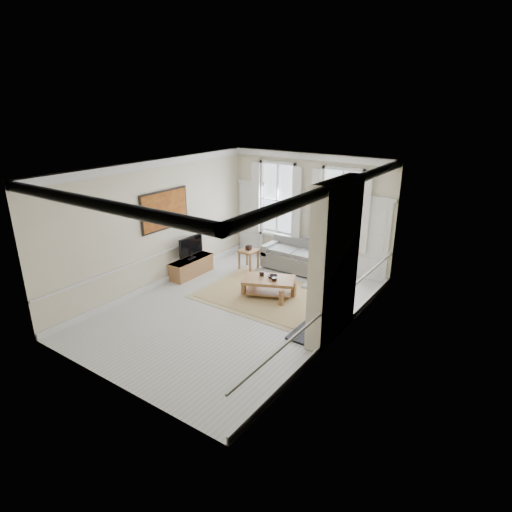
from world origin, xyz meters
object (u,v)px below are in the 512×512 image
Objects in this scene: sofa at (297,258)px; tv_stand at (192,267)px; side_table at (249,254)px; coffee_table at (269,281)px.

sofa is 3.14m from tv_stand.
side_table is at bearing 51.77° from tv_stand.
coffee_table is (0.31, -2.06, 0.04)m from sofa.
tv_stand is (-1.07, -1.35, -0.23)m from side_table.
side_table is (-1.23, -0.79, 0.11)m from sofa.
sofa is 3.31× the size of side_table.
tv_stand is (-2.29, -2.15, -0.12)m from sofa.
sofa reaches higher than side_table.
sofa is at bearing 43.10° from tv_stand.
side_table is at bearing 116.19° from coffee_table.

